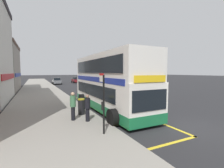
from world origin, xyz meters
TOP-DOWN VIEW (x-y plane):
  - ground_plane at (0.00, 32.00)m, footprint 260.00×260.00m
  - pavement_near at (-7.00, 32.00)m, footprint 6.00×76.00m
  - double_decker_bus at (-2.46, 5.71)m, footprint 3.27×10.32m
  - bus_bay_markings at (-2.48, 5.82)m, footprint 3.04×13.82m
  - bus_stop_sign at (-4.90, 1.01)m, footprint 0.09×0.51m
  - parked_car_grey_behind at (-2.86, 35.61)m, footprint 2.09×4.20m
  - parked_car_maroon_across at (2.72, 38.54)m, footprint 2.09×4.20m
  - pedestrian_waiting_near_sign at (-5.02, 3.13)m, footprint 0.34×0.34m
  - pedestrian_further_back at (-5.75, 3.70)m, footprint 0.34×0.34m
  - litter_bin at (-4.93, 4.79)m, footprint 0.49×0.49m

SIDE VIEW (x-z plane):
  - ground_plane at x=0.00m, z-range 0.00..0.00m
  - bus_bay_markings at x=-2.48m, z-range 0.00..0.01m
  - pavement_near at x=-7.00m, z-range 0.00..0.14m
  - litter_bin at x=-4.93m, z-range 0.14..1.24m
  - parked_car_grey_behind at x=-2.86m, z-range -0.01..1.61m
  - parked_car_maroon_across at x=2.72m, z-range -0.01..1.61m
  - pedestrian_waiting_near_sign at x=-5.02m, z-range 0.20..1.80m
  - pedestrian_further_back at x=-5.75m, z-range 0.22..1.93m
  - bus_stop_sign at x=-4.90m, z-range 0.37..3.23m
  - double_decker_bus at x=-2.46m, z-range -0.14..4.26m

